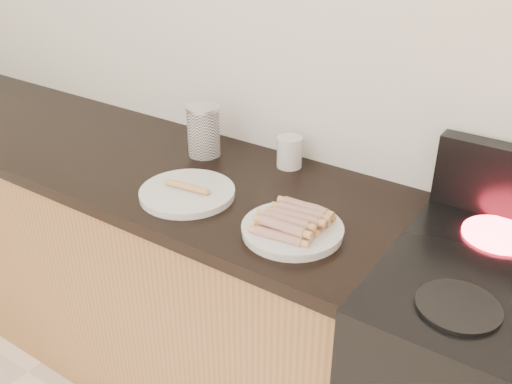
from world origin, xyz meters
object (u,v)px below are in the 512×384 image
Objects in this scene: side_plate at (187,193)px; canister at (204,131)px; mug at (289,152)px; main_plate at (292,231)px.

canister reaches higher than side_plate.
side_plate is at bearing -113.00° from mug.
main_plate is 0.36m from side_plate.
canister is (-0.50, 0.26, 0.08)m from main_plate.
canister is 0.30m from mug.
canister is at bearing 152.62° from main_plate.
mug is at bearing 16.10° from canister.
mug is at bearing 122.41° from main_plate.
main_plate is at bearing -57.59° from mug.
side_plate reaches higher than main_plate.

